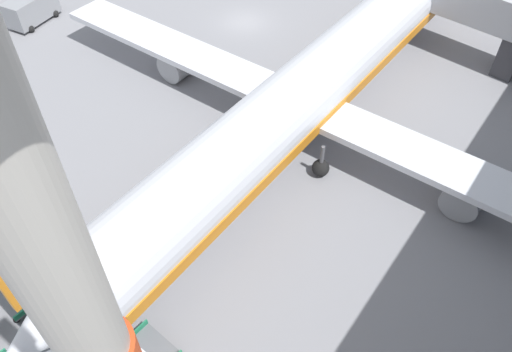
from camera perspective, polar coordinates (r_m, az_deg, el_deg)
ground_plane at (r=46.43m, az=-1.27°, el=17.21°), size 500.00×500.00×0.00m
airplane at (r=33.03m, az=6.58°, el=10.15°), size 42.74×47.19×12.38m
service_van at (r=49.83m, az=-24.26°, el=17.07°), size 2.99×4.86×2.36m
baggage_dolly_row_mid_a_col_b at (r=28.23m, az=-25.52°, el=-12.34°), size 3.17×1.87×0.92m
baggage_dolly_row_mid_a_col_c at (r=26.18m, az=-21.57°, el=-17.21°), size 3.16×1.85×0.92m
baggage_dolly_row_mid_b_col_a at (r=30.66m, az=-24.12°, el=-5.45°), size 3.21×1.98×0.92m
baggage_dolly_row_mid_b_col_b at (r=28.29m, az=-20.88°, el=-9.79°), size 3.18×1.90×0.92m
baggage_dolly_row_mid_b_col_c at (r=26.43m, az=-16.64°, el=-13.91°), size 3.18×1.89×0.92m
baggage_dolly_row_mid_b_col_d at (r=24.78m, az=-11.80°, el=-19.05°), size 3.16×1.84×0.92m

